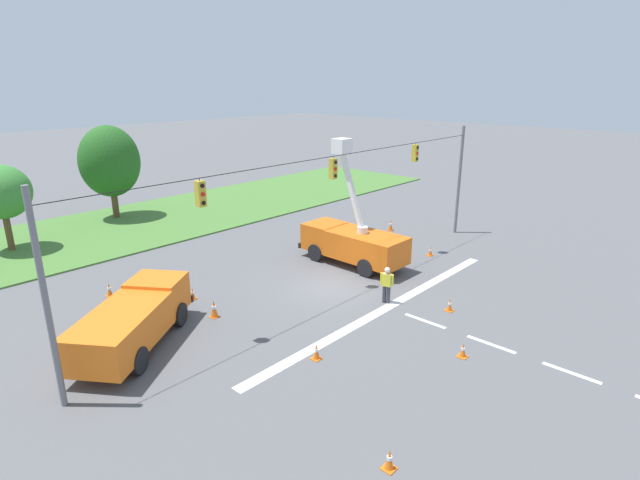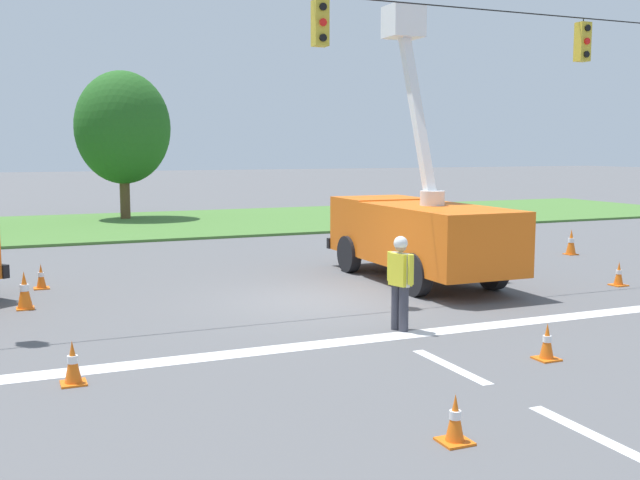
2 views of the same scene
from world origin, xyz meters
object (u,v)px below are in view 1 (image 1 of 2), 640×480
at_px(tree_west, 1,192).
at_px(traffic_cone_far_left, 391,225).
at_px(traffic_cone_lane_edge_b, 430,251).
at_px(traffic_cone_far_right, 463,350).
at_px(utility_truck_support_near, 134,319).
at_px(traffic_cone_mid_right, 193,294).
at_px(tree_centre, 110,162).
at_px(utility_truck_bucket_lift, 353,241).
at_px(traffic_cone_lane_edge_a, 389,460).
at_px(traffic_cone_foreground_right, 316,352).
at_px(traffic_cone_near_bucket, 214,309).
at_px(traffic_cone_mid_left, 109,290).
at_px(traffic_cone_foreground_left, 450,305).
at_px(road_worker, 387,283).

distance_m(tree_west, traffic_cone_far_left, 24.41).
distance_m(traffic_cone_lane_edge_b, traffic_cone_far_right, 11.50).
bearing_deg(utility_truck_support_near, traffic_cone_mid_right, 27.82).
height_order(tree_centre, traffic_cone_far_left, tree_centre).
bearing_deg(traffic_cone_mid_right, traffic_cone_lane_edge_b, -21.43).
height_order(tree_centre, traffic_cone_far_right, tree_centre).
relative_size(utility_truck_bucket_lift, traffic_cone_lane_edge_a, 11.14).
height_order(tree_centre, traffic_cone_foreground_right, tree_centre).
bearing_deg(traffic_cone_near_bucket, traffic_cone_lane_edge_a, -101.81).
distance_m(tree_west, traffic_cone_near_bucket, 17.11).
height_order(utility_truck_support_near, traffic_cone_near_bucket, utility_truck_support_near).
bearing_deg(traffic_cone_far_left, traffic_cone_near_bucket, -173.29).
distance_m(tree_west, traffic_cone_foreground_right, 22.74).
bearing_deg(traffic_cone_lane_edge_a, traffic_cone_mid_right, 78.40).
distance_m(tree_centre, traffic_cone_mid_right, 17.87).
relative_size(tree_centre, traffic_cone_mid_right, 11.42).
bearing_deg(utility_truck_bucket_lift, traffic_cone_lane_edge_a, -137.52).
height_order(utility_truck_bucket_lift, traffic_cone_mid_left, utility_truck_bucket_lift).
xyz_separation_m(tree_west, traffic_cone_foreground_left, (10.58, -23.88, -3.40)).
bearing_deg(traffic_cone_mid_left, traffic_cone_lane_edge_a, -90.76).
height_order(tree_centre, traffic_cone_mid_left, tree_centre).
distance_m(road_worker, traffic_cone_foreground_right, 6.01).
relative_size(road_worker, traffic_cone_lane_edge_a, 2.82).
height_order(traffic_cone_lane_edge_b, traffic_cone_far_left, traffic_cone_far_left).
bearing_deg(utility_truck_support_near, traffic_cone_lane_edge_a, -83.43).
xyz_separation_m(traffic_cone_foreground_right, traffic_cone_near_bucket, (-0.48, 5.70, 0.09)).
height_order(utility_truck_support_near, traffic_cone_lane_edge_b, utility_truck_support_near).
relative_size(traffic_cone_foreground_left, traffic_cone_lane_edge_a, 0.95).
height_order(tree_west, traffic_cone_foreground_right, tree_west).
bearing_deg(traffic_cone_near_bucket, traffic_cone_foreground_left, -44.18).
height_order(tree_west, traffic_cone_far_right, tree_west).
relative_size(utility_truck_bucket_lift, traffic_cone_lane_edge_b, 11.68).
relative_size(traffic_cone_foreground_left, traffic_cone_foreground_right, 0.93).
bearing_deg(utility_truck_support_near, traffic_cone_foreground_left, -34.18).
distance_m(road_worker, traffic_cone_mid_right, 9.23).
relative_size(traffic_cone_foreground_right, traffic_cone_lane_edge_b, 1.07).
xyz_separation_m(tree_west, traffic_cone_mid_left, (0.93, -10.89, -3.36)).
bearing_deg(tree_west, traffic_cone_foreground_left, -66.11).
height_order(utility_truck_bucket_lift, traffic_cone_far_right, utility_truck_bucket_lift).
bearing_deg(traffic_cone_mid_left, traffic_cone_far_right, -67.34).
bearing_deg(traffic_cone_foreground_left, traffic_cone_far_right, -144.53).
bearing_deg(traffic_cone_far_left, traffic_cone_far_right, -135.88).
height_order(traffic_cone_mid_right, traffic_cone_near_bucket, traffic_cone_near_bucket).
bearing_deg(traffic_cone_mid_left, utility_truck_bucket_lift, -27.30).
bearing_deg(utility_truck_bucket_lift, traffic_cone_mid_left, 152.70).
height_order(traffic_cone_foreground_left, traffic_cone_mid_left, traffic_cone_mid_left).
relative_size(road_worker, traffic_cone_mid_left, 2.68).
bearing_deg(utility_truck_support_near, traffic_cone_mid_left, 74.49).
bearing_deg(utility_truck_support_near, road_worker, -26.40).
distance_m(road_worker, traffic_cone_foreground_left, 2.99).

